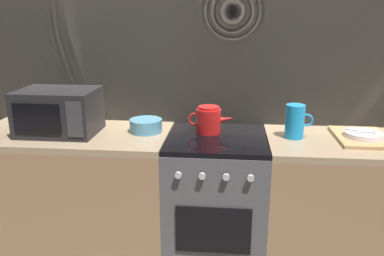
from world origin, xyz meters
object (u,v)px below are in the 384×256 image
Objects in this scene: mixing_bowl at (146,126)px; dish_pile at (362,136)px; microwave at (59,112)px; kettle at (209,120)px; stove_unit at (216,205)px; pitcher at (295,121)px.

dish_pile is at bearing -1.04° from mixing_bowl.
microwave is 0.91m from kettle.
stove_unit is at bearing -7.61° from mixing_bowl.
microwave is 0.53m from mixing_bowl.
kettle is 1.42× the size of mixing_bowl.
pitcher is at bearing -2.03° from mixing_bowl.
stove_unit is at bearing -56.19° from kettle.
stove_unit is 0.72m from pitcher.
stove_unit is 1.13m from microwave.
microwave is 1.62× the size of kettle.
dish_pile is at bearing 2.40° from stove_unit.
microwave reaches higher than pitcher.
microwave reaches higher than mixing_bowl.
dish_pile is at bearing -2.85° from kettle.
microwave is 2.30× the size of pitcher.
kettle is at bearing 177.15° from dish_pile.
kettle is at bearing 123.81° from stove_unit.
pitcher is 0.40m from dish_pile.
stove_unit is at bearing -176.57° from pitcher.
microwave reaches higher than dish_pile.
mixing_bowl reaches higher than stove_unit.
mixing_bowl is at bearing 172.39° from stove_unit.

